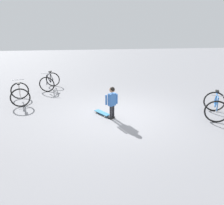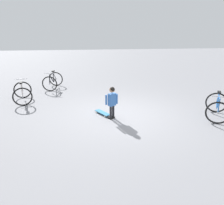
# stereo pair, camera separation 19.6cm
# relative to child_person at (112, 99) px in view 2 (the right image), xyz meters

# --- Properties ---
(ground_plane) EXTENTS (50.00, 50.00, 0.00)m
(ground_plane) POSITION_rel_child_person_xyz_m (0.40, 0.24, -0.66)
(ground_plane) COLOR gray
(child_person) EXTENTS (0.41, 0.27, 1.06)m
(child_person) POSITION_rel_child_person_xyz_m (0.00, 0.00, 0.00)
(child_person) COLOR black
(child_person) RESTS_ON ground
(skateboard) EXTENTS (0.51, 0.67, 0.07)m
(skateboard) POSITION_rel_child_person_xyz_m (-0.27, 0.39, -0.60)
(skateboard) COLOR teal
(skateboard) RESTS_ON ground
(bicycle_near) EXTENTS (0.87, 1.17, 0.85)m
(bicycle_near) POSITION_rel_child_person_xyz_m (-2.39, 4.01, -0.28)
(bicycle_near) COLOR black
(bicycle_near) RESTS_ON ground
(bicycle_mid) EXTENTS (0.96, 1.22, 0.85)m
(bicycle_mid) POSITION_rel_child_person_xyz_m (-3.30, 2.11, -0.28)
(bicycle_mid) COLOR black
(bicycle_mid) RESTS_ON ground
(bicycle_far) EXTENTS (1.16, 1.28, 0.85)m
(bicycle_far) POSITION_rel_child_person_xyz_m (3.37, -0.36, -0.28)
(bicycle_far) COLOR black
(bicycle_far) RESTS_ON ground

